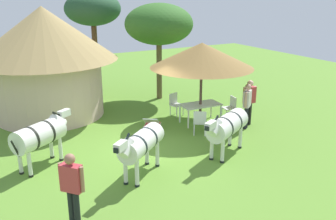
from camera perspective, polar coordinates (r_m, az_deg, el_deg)
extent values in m
plane|color=#5A882E|center=(12.12, -3.15, -5.70)|extent=(36.00, 36.00, 0.00)
cylinder|color=beige|center=(15.55, -17.83, 3.25)|extent=(4.20, 4.20, 2.27)
cone|color=#9F8551|center=(15.18, -18.61, 11.11)|extent=(5.57, 5.57, 2.03)
cylinder|color=#523732|center=(14.00, 5.05, 2.21)|extent=(0.10, 0.10, 2.15)
cone|color=olive|center=(13.66, 5.23, 8.39)|extent=(3.81, 3.81, 0.91)
cube|color=silver|center=(14.10, 5.01, 0.83)|extent=(1.57, 0.90, 0.04)
cylinder|color=silver|center=(14.18, 1.83, -0.58)|extent=(0.06, 0.06, 0.70)
cylinder|color=silver|center=(14.84, 6.64, 0.16)|extent=(0.06, 0.06, 0.70)
cylinder|color=silver|center=(13.60, 3.15, -1.42)|extent=(0.06, 0.06, 0.70)
cylinder|color=silver|center=(14.29, 8.09, -0.60)|extent=(0.06, 0.06, 0.70)
cube|color=silver|center=(13.04, 4.91, -1.87)|extent=(0.60, 0.60, 0.04)
cube|color=silver|center=(12.78, 4.93, -1.21)|extent=(0.38, 0.28, 0.45)
cylinder|color=silver|center=(13.29, 4.08, -2.49)|extent=(0.04, 0.04, 0.45)
cylinder|color=silver|center=(13.28, 5.72, -2.54)|extent=(0.04, 0.04, 0.45)
cylinder|color=silver|center=(12.95, 4.03, -3.05)|extent=(0.04, 0.04, 0.45)
cylinder|color=silver|center=(12.95, 5.72, -3.10)|extent=(0.04, 0.04, 0.45)
cube|color=silver|center=(14.70, 9.29, 0.28)|extent=(0.49, 0.50, 0.04)
cube|color=silver|center=(14.72, 9.98, 1.19)|extent=(0.11, 0.44, 0.45)
cylinder|color=silver|center=(14.53, 8.97, -0.85)|extent=(0.04, 0.04, 0.45)
cylinder|color=silver|center=(14.85, 8.28, -0.40)|extent=(0.04, 0.04, 0.45)
cylinder|color=silver|center=(14.70, 10.21, -0.70)|extent=(0.04, 0.04, 0.45)
cylinder|color=silver|center=(15.01, 9.51, -0.26)|extent=(0.04, 0.04, 0.45)
cube|color=silver|center=(14.92, 1.35, 0.79)|extent=(0.55, 0.53, 0.04)
cube|color=silver|center=(14.98, 0.82, 1.76)|extent=(0.43, 0.17, 0.45)
cylinder|color=silver|center=(15.01, 2.34, -0.02)|extent=(0.04, 0.04, 0.45)
cylinder|color=silver|center=(14.74, 1.37, -0.35)|extent=(0.04, 0.04, 0.45)
cylinder|color=silver|center=(15.24, 1.32, 0.27)|extent=(0.04, 0.04, 0.45)
cylinder|color=silver|center=(14.97, 0.35, -0.05)|extent=(0.04, 0.04, 0.45)
cylinder|color=black|center=(13.93, 11.98, -1.03)|extent=(0.12, 0.12, 0.84)
cylinder|color=black|center=(13.79, 11.84, -1.21)|extent=(0.12, 0.12, 0.84)
cube|color=silver|center=(13.64, 12.11, 1.72)|extent=(0.49, 0.44, 0.59)
cylinder|color=tan|center=(13.88, 12.35, 2.06)|extent=(0.09, 0.09, 0.56)
cylinder|color=tan|center=(13.40, 11.86, 1.51)|extent=(0.09, 0.09, 0.56)
sphere|color=tan|center=(13.53, 12.22, 3.47)|extent=(0.23, 0.23, 0.23)
cylinder|color=black|center=(14.17, 12.01, -0.64)|extent=(0.13, 0.13, 0.86)
cylinder|color=black|center=(14.27, 12.46, -0.54)|extent=(0.13, 0.13, 0.86)
cube|color=#B33338|center=(14.01, 12.43, 2.26)|extent=(0.47, 0.23, 0.61)
cylinder|color=#E1AB9B|center=(13.83, 11.64, 2.19)|extent=(0.09, 0.09, 0.57)
cylinder|color=#E1AB9B|center=(14.18, 13.21, 2.48)|extent=(0.09, 0.09, 0.57)
sphere|color=#E1AB9B|center=(13.90, 12.55, 4.02)|extent=(0.23, 0.23, 0.23)
cylinder|color=black|center=(8.48, -14.67, -14.30)|extent=(0.12, 0.12, 0.85)
cylinder|color=black|center=(8.40, -13.80, -14.55)|extent=(0.12, 0.12, 0.85)
cube|color=#B9363E|center=(8.08, -14.63, -10.09)|extent=(0.46, 0.48, 0.60)
cylinder|color=#9A684F|center=(8.21, -16.16, -9.61)|extent=(0.09, 0.09, 0.56)
cylinder|color=#9A684F|center=(7.94, -13.07, -10.34)|extent=(0.09, 0.09, 0.56)
sphere|color=#9A684F|center=(7.89, -14.88, -7.30)|extent=(0.23, 0.23, 0.23)
cube|color=#C94143|center=(13.44, -2.39, -2.24)|extent=(0.74, 0.75, 0.03)
cube|color=silver|center=(13.11, -2.60, -1.71)|extent=(0.73, 0.73, 0.35)
cube|color=silver|center=(13.47, -3.52, -2.71)|extent=(0.39, 0.51, 0.22)
cube|color=silver|center=(13.39, -1.33, -2.81)|extent=(0.39, 0.51, 0.22)
cylinder|color=silver|center=(10.02, -4.07, -4.99)|extent=(1.68, 1.50, 0.61)
cylinder|color=black|center=(10.29, -3.23, -4.33)|extent=(0.44, 0.54, 0.62)
cylinder|color=black|center=(9.78, -4.86, -5.62)|extent=(0.44, 0.54, 0.62)
cylinder|color=silver|center=(9.28, -6.41, -5.80)|extent=(0.58, 0.54, 0.48)
cube|color=silver|center=(8.99, -7.32, -5.52)|extent=(0.43, 0.39, 0.20)
cube|color=black|center=(8.86, -7.89, -6.12)|extent=(0.17, 0.17, 0.12)
cube|color=black|center=(9.20, -6.46, -4.66)|extent=(0.31, 0.26, 0.28)
cylinder|color=silver|center=(9.70, -4.80, -9.72)|extent=(0.11, 0.11, 0.74)
cylinder|color=black|center=(9.86, -4.75, -11.46)|extent=(0.13, 0.13, 0.06)
cylinder|color=silver|center=(9.84, -6.54, -9.34)|extent=(0.11, 0.11, 0.74)
cylinder|color=black|center=(10.00, -6.47, -11.06)|extent=(0.13, 0.13, 0.06)
cylinder|color=silver|center=(10.71, -1.66, -6.85)|extent=(0.11, 0.11, 0.74)
cylinder|color=black|center=(10.86, -1.65, -8.46)|extent=(0.13, 0.13, 0.06)
cylinder|color=silver|center=(10.84, -3.27, -6.55)|extent=(0.11, 0.11, 0.74)
cylinder|color=black|center=(10.99, -3.24, -8.15)|extent=(0.13, 0.13, 0.06)
cylinder|color=black|center=(10.79, -1.94, -3.80)|extent=(0.22, 0.18, 0.53)
cylinder|color=silver|center=(11.04, -19.25, -3.67)|extent=(1.65, 1.39, 0.67)
cylinder|color=black|center=(10.85, -20.43, -4.18)|extent=(0.44, 0.62, 0.68)
cylinder|color=black|center=(11.21, -18.23, -3.22)|extent=(0.44, 0.62, 0.68)
cylinder|color=silver|center=(11.47, -16.58, -1.63)|extent=(0.62, 0.55, 0.50)
cube|color=silver|center=(11.61, -15.69, -0.48)|extent=(0.43, 0.37, 0.20)
cube|color=black|center=(11.74, -15.09, -0.37)|extent=(0.17, 0.17, 0.12)
cube|color=black|center=(11.41, -16.67, -0.68)|extent=(0.33, 0.23, 0.28)
cylinder|color=silver|center=(11.76, -17.50, -5.40)|extent=(0.11, 0.11, 0.73)
cylinder|color=black|center=(11.89, -17.35, -6.88)|extent=(0.13, 0.13, 0.06)
cylinder|color=silver|center=(11.51, -16.20, -5.78)|extent=(0.11, 0.11, 0.73)
cylinder|color=black|center=(11.65, -16.06, -7.29)|extent=(0.13, 0.13, 0.06)
cylinder|color=silver|center=(11.06, -21.78, -7.40)|extent=(0.11, 0.11, 0.73)
cylinder|color=black|center=(11.20, -21.58, -8.96)|extent=(0.13, 0.13, 0.06)
cylinder|color=silver|center=(10.80, -20.50, -7.87)|extent=(0.11, 0.11, 0.73)
cylinder|color=black|center=(10.95, -20.30, -9.45)|extent=(0.13, 0.13, 0.06)
cylinder|color=black|center=(10.59, -22.40, -5.55)|extent=(0.22, 0.17, 0.53)
cylinder|color=silver|center=(11.43, 9.12, -2.30)|extent=(1.80, 1.34, 0.65)
cylinder|color=black|center=(11.72, 9.83, -1.83)|extent=(0.37, 0.63, 0.66)
cylinder|color=black|center=(11.17, 8.46, -2.76)|extent=(0.37, 0.63, 0.66)
cylinder|color=silver|center=(10.66, 7.23, -2.71)|extent=(0.61, 0.50, 0.50)
cube|color=silver|center=(10.37, 6.56, -2.35)|extent=(0.44, 0.34, 0.20)
cube|color=black|center=(10.23, 6.08, -2.80)|extent=(0.16, 0.16, 0.12)
cube|color=black|center=(10.59, 7.27, -1.70)|extent=(0.34, 0.20, 0.28)
cylinder|color=silver|center=(11.05, 8.38, -6.34)|extent=(0.11, 0.11, 0.70)
cylinder|color=black|center=(11.18, 8.31, -7.83)|extent=(0.13, 0.13, 0.06)
cylinder|color=silver|center=(11.19, 6.73, -5.94)|extent=(0.11, 0.11, 0.70)
cylinder|color=black|center=(11.33, 6.67, -7.42)|extent=(0.13, 0.13, 0.06)
cylinder|color=silver|center=(12.13, 11.05, -4.22)|extent=(0.11, 0.11, 0.70)
cylinder|color=black|center=(12.25, 10.96, -5.60)|extent=(0.13, 0.13, 0.06)
cylinder|color=silver|center=(12.26, 9.51, -3.88)|extent=(0.11, 0.11, 0.70)
cylinder|color=black|center=(12.38, 9.44, -5.26)|extent=(0.13, 0.13, 0.06)
cylinder|color=black|center=(12.24, 10.89, -1.53)|extent=(0.23, 0.15, 0.53)
cylinder|color=brown|center=(17.18, -1.36, 5.99)|extent=(0.25, 0.25, 2.58)
ellipsoid|color=#2F6122|center=(16.86, -1.41, 13.08)|extent=(3.05, 3.05, 1.83)
cylinder|color=brown|center=(19.18, -11.06, 7.95)|extent=(0.27, 0.27, 3.24)
ellipsoid|color=#244A2C|center=(18.92, -11.50, 15.03)|extent=(2.72, 2.72, 1.63)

